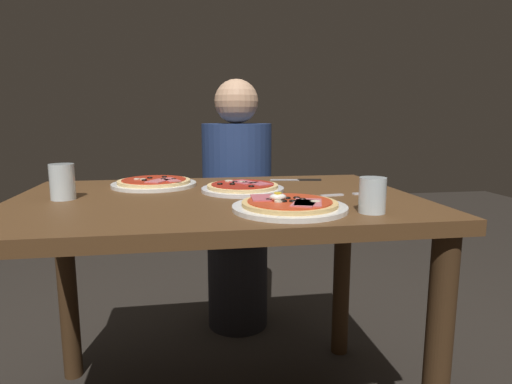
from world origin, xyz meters
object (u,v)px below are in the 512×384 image
(dining_table, at_px, (217,234))
(fork, at_px, (340,195))
(pizza_foreground, at_px, (290,206))
(water_glass_near, at_px, (62,184))
(knife, at_px, (299,180))
(pizza_across_left, at_px, (243,188))
(water_glass_far, at_px, (372,198))
(diner_person, at_px, (237,213))
(pizza_across_right, at_px, (154,183))
(salt_shaker, at_px, (58,178))

(dining_table, relative_size, fork, 7.72)
(pizza_foreground, distance_m, water_glass_near, 0.67)
(knife, bearing_deg, fork, -82.76)
(pizza_across_left, xyz_separation_m, water_glass_far, (0.28, -0.37, 0.03))
(dining_table, height_order, fork, fork)
(pizza_across_left, relative_size, fork, 1.71)
(diner_person, bearing_deg, pizza_foreground, 91.87)
(pizza_foreground, bearing_deg, pizza_across_left, 104.91)
(dining_table, height_order, pizza_across_left, pizza_across_left)
(pizza_across_right, xyz_separation_m, fork, (0.58, -0.28, -0.01))
(water_glass_near, bearing_deg, pizza_foreground, -22.01)
(water_glass_near, bearing_deg, salt_shaker, 108.43)
(water_glass_far, bearing_deg, pizza_foreground, 161.94)
(pizza_across_left, distance_m, pizza_across_right, 0.33)
(water_glass_near, distance_m, fork, 0.83)
(dining_table, relative_size, pizza_across_left, 4.52)
(pizza_across_right, distance_m, knife, 0.54)
(diner_person, bearing_deg, pizza_across_left, 85.05)
(pizza_foreground, height_order, diner_person, diner_person)
(pizza_across_left, bearing_deg, pizza_across_right, 152.43)
(water_glass_far, relative_size, diner_person, 0.08)
(knife, distance_m, salt_shaker, 0.86)
(pizza_across_left, bearing_deg, salt_shaker, 164.32)
(pizza_foreground, distance_m, salt_shaker, 0.85)
(pizza_across_left, bearing_deg, fork, -23.92)
(knife, height_order, salt_shaker, salt_shaker)
(pizza_foreground, distance_m, pizza_across_right, 0.60)
(pizza_foreground, bearing_deg, salt_shaker, 145.45)
(dining_table, xyz_separation_m, water_glass_near, (-0.45, 0.02, 0.17))
(dining_table, xyz_separation_m, fork, (0.38, -0.05, 0.12))
(salt_shaker, bearing_deg, pizza_across_right, -3.58)
(pizza_foreground, relative_size, knife, 1.55)
(pizza_across_right, relative_size, diner_person, 0.25)
(water_glass_far, bearing_deg, fork, 88.46)
(salt_shaker, height_order, diner_person, diner_person)
(pizza_across_left, height_order, pizza_across_right, same)
(water_glass_far, distance_m, knife, 0.58)
(water_glass_near, distance_m, water_glass_far, 0.88)
(pizza_across_right, height_order, water_glass_near, water_glass_near)
(pizza_foreground, xyz_separation_m, water_glass_near, (-0.62, 0.25, 0.03))
(pizza_across_right, xyz_separation_m, knife, (0.54, 0.05, -0.01))
(pizza_across_right, height_order, water_glass_far, water_glass_far)
(fork, height_order, salt_shaker, salt_shaker)
(pizza_foreground, xyz_separation_m, pizza_across_right, (-0.38, 0.46, -0.00))
(dining_table, height_order, water_glass_far, water_glass_far)
(pizza_across_left, height_order, fork, pizza_across_left)
(fork, bearing_deg, dining_table, 172.58)
(water_glass_near, xyz_separation_m, knife, (0.79, 0.26, -0.04))
(fork, bearing_deg, water_glass_far, -91.54)
(dining_table, distance_m, diner_person, 0.70)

